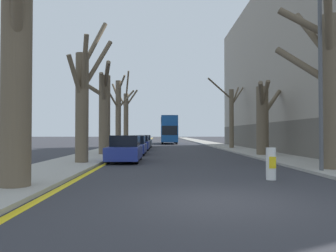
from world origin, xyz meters
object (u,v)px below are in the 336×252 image
street_tree_left_0 (18,51)px  street_tree_right_1 (263,118)px  parked_car_2 (140,143)px  street_tree_left_3 (118,112)px  double_decker_bus (169,128)px  street_tree_left_2 (104,111)px  parked_car_3 (143,142)px  street_tree_right_0 (328,80)px  street_tree_right_2 (231,115)px  street_tree_left_4 (126,117)px  traffic_bollard (271,164)px  parked_car_0 (125,149)px  lamp_post (318,51)px  parked_car_1 (134,145)px  street_tree_left_1 (83,100)px

street_tree_left_0 → street_tree_right_1: size_ratio=1.72×
street_tree_right_1 → parked_car_2: 12.73m
street_tree_left_3 → double_decker_bus: 20.56m
street_tree_left_2 → parked_car_3: 14.13m
street_tree_left_3 → street_tree_right_0: bearing=-57.8°
street_tree_left_0 → street_tree_right_2: 26.60m
parked_car_2 → street_tree_left_2: bearing=-105.0°
double_decker_bus → parked_car_2: (-3.23, -19.94, -1.71)m
street_tree_left_2 → street_tree_left_4: size_ratio=0.74×
street_tree_left_2 → traffic_bollard: bearing=-57.4°
street_tree_left_4 → street_tree_left_0: bearing=-89.7°
street_tree_left_4 → street_tree_right_1: 19.73m
street_tree_left_4 → street_tree_right_1: size_ratio=1.68×
street_tree_left_4 → double_decker_bus: size_ratio=0.83×
street_tree_left_0 → street_tree_right_2: size_ratio=1.26×
street_tree_left_4 → street_tree_right_2: 12.61m
street_tree_left_0 → street_tree_left_4: street_tree_left_0 is taller
street_tree_right_0 → parked_car_0: 10.87m
street_tree_left_3 → parked_car_0: size_ratio=1.59×
double_decker_bus → parked_car_3: bearing=-103.1°
street_tree_right_2 → double_decker_bus: size_ratio=0.68×
double_decker_bus → lamp_post: (5.13, -38.25, 2.52)m
street_tree_right_2 → lamp_post: bearing=-92.4°
street_tree_right_1 → lamp_post: lamp_post is taller
street_tree_left_0 → parked_car_1: 16.27m
street_tree_right_1 → traffic_bollard: street_tree_right_1 is taller
street_tree_left_3 → street_tree_left_1: bearing=-89.6°
parked_car_0 → lamp_post: bearing=-34.2°
double_decker_bus → street_tree_left_3: bearing=-105.0°
lamp_post → parked_car_0: bearing=145.8°
street_tree_left_3 → street_tree_right_0: street_tree_right_0 is taller
street_tree_right_0 → parked_car_3: 25.55m
street_tree_right_2 → traffic_bollard: size_ratio=6.36×
street_tree_right_1 → parked_car_1: street_tree_right_1 is taller
street_tree_left_0 → parked_car_2: (1.99, 22.07, -3.23)m
double_decker_bus → traffic_bollard: 40.15m
street_tree_right_0 → parked_car_0: bearing=151.2°
street_tree_left_0 → double_decker_bus: (5.22, 42.01, -1.52)m
parked_car_1 → traffic_bollard: (5.82, -13.83, -0.12)m
parked_car_1 → street_tree_left_2: bearing=-144.5°
lamp_post → parked_car_2: bearing=114.6°
parked_car_2 → lamp_post: bearing=-65.4°
street_tree_right_0 → street_tree_right_1: (0.05, 9.03, -1.16)m
street_tree_left_0 → lamp_post: size_ratio=1.00×
street_tree_left_1 → parked_car_0: size_ratio=1.73×
street_tree_left_1 → street_tree_left_4: (-0.15, 21.96, 0.26)m
street_tree_right_1 → parked_car_1: 9.67m
street_tree_right_0 → traffic_bollard: size_ratio=6.75×
traffic_bollard → lamp_post: bearing=35.0°
street_tree_left_1 → street_tree_left_4: size_ratio=0.88×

